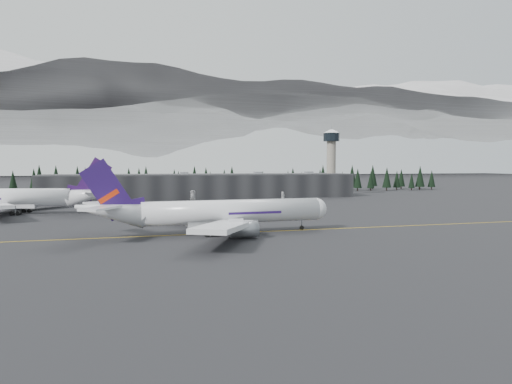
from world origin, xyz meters
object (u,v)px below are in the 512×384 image
object	(u,v)px
terminal	(203,186)
control_tower	(331,154)
jet_main	(212,213)
jet_parked	(17,198)
gse_vehicle_a	(193,199)
gse_vehicle_b	(283,198)

from	to	relation	value
terminal	control_tower	size ratio (longest dim) A/B	4.24
jet_main	terminal	bearing A→B (deg)	80.06
jet_parked	control_tower	bearing A→B (deg)	-145.88
jet_main	control_tower	bearing A→B (deg)	52.51
terminal	jet_main	distance (m)	128.30
gse_vehicle_a	gse_vehicle_b	distance (m)	45.50
jet_main	jet_parked	xyz separation A→B (m)	(-58.32, 64.61, 0.36)
terminal	control_tower	world-z (taller)	control_tower
control_tower	gse_vehicle_b	world-z (taller)	control_tower
control_tower	jet_parked	world-z (taller)	control_tower
jet_parked	gse_vehicle_a	xyz separation A→B (m)	(67.77, 42.36, -4.97)
jet_parked	jet_main	bearing A→B (deg)	142.76
terminal	jet_parked	distance (m)	98.37
jet_main	gse_vehicle_a	distance (m)	107.48
control_tower	gse_vehicle_a	world-z (taller)	control_tower
control_tower	gse_vehicle_b	distance (m)	50.55
control_tower	gse_vehicle_a	xyz separation A→B (m)	(-83.22, -23.11, -22.69)
gse_vehicle_a	jet_main	bearing A→B (deg)	-86.32
jet_parked	gse_vehicle_a	world-z (taller)	jet_parked
control_tower	gse_vehicle_a	bearing A→B (deg)	-164.48
jet_main	gse_vehicle_b	world-z (taller)	jet_main
gse_vehicle_b	control_tower	bearing A→B (deg)	101.59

